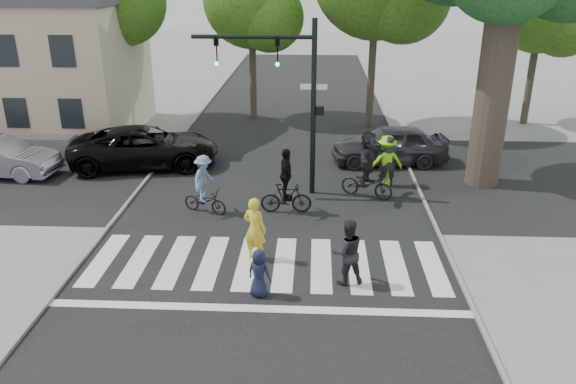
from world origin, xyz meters
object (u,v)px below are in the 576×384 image
at_px(pedestrian_woman, 255,229).
at_px(traffic_signal, 288,84).
at_px(car_grey, 389,145).
at_px(pedestrian_adult, 347,252).
at_px(pedestrian_child, 259,273).
at_px(cyclist_mid, 286,187).
at_px(car_suv, 145,147).
at_px(cyclist_right, 368,168).
at_px(cyclist_left, 204,188).

bearing_deg(pedestrian_woman, traffic_signal, -74.43).
bearing_deg(car_grey, pedestrian_adult, -17.35).
height_order(pedestrian_child, car_grey, car_grey).
relative_size(cyclist_mid, car_suv, 0.38).
height_order(pedestrian_adult, car_grey, pedestrian_adult).
xyz_separation_m(cyclist_right, car_suv, (-8.62, 2.83, -0.26)).
relative_size(pedestrian_child, car_suv, 0.21).
bearing_deg(pedestrian_woman, pedestrian_child, 122.15).
distance_m(traffic_signal, cyclist_mid, 3.48).
distance_m(pedestrian_child, car_grey, 11.10).
bearing_deg(cyclist_right, traffic_signal, 173.97).
bearing_deg(cyclist_right, pedestrian_woman, -126.19).
xyz_separation_m(pedestrian_child, car_suv, (-5.50, 9.36, 0.18)).
bearing_deg(car_grey, car_suv, -89.45).
distance_m(traffic_signal, cyclist_right, 3.96).
relative_size(cyclist_left, cyclist_right, 0.82).
relative_size(pedestrian_woman, cyclist_left, 0.93).
relative_size(car_suv, car_grey, 1.24).
distance_m(traffic_signal, car_grey, 6.07).
xyz_separation_m(pedestrian_woman, car_suv, (-5.21, 7.50, -0.11)).
relative_size(pedestrian_woman, pedestrian_adult, 1.04).
height_order(traffic_signal, pedestrian_woman, traffic_signal).
bearing_deg(cyclist_mid, cyclist_left, -176.91).
xyz_separation_m(cyclist_left, car_suv, (-3.24, 4.43, -0.04)).
relative_size(pedestrian_child, pedestrian_adult, 0.71).
height_order(traffic_signal, car_suv, traffic_signal).
bearing_deg(car_suv, cyclist_mid, -136.15).
bearing_deg(car_suv, car_grey, -95.06).
xyz_separation_m(traffic_signal, cyclist_right, (2.75, -0.29, -2.84)).
bearing_deg(pedestrian_adult, traffic_signal, -88.37).
bearing_deg(car_grey, pedestrian_child, -27.40).
bearing_deg(car_grey, cyclist_right, -22.40).
height_order(cyclist_right, car_suv, cyclist_right).
relative_size(pedestrian_woman, car_suv, 0.31).
xyz_separation_m(traffic_signal, car_suv, (-5.87, 2.54, -3.10)).
xyz_separation_m(cyclist_mid, car_grey, (3.93, 5.15, -0.10)).
xyz_separation_m(cyclist_mid, car_suv, (-5.89, 4.29, -0.09)).
relative_size(pedestrian_child, cyclist_left, 0.63).
bearing_deg(cyclist_right, pedestrian_adult, -99.56).
distance_m(cyclist_mid, cyclist_right, 3.11).
relative_size(cyclist_left, car_grey, 0.42).
bearing_deg(pedestrian_woman, cyclist_right, -102.96).
distance_m(pedestrian_child, pedestrian_adult, 2.28).
relative_size(pedestrian_adult, cyclist_mid, 0.80).
height_order(pedestrian_adult, cyclist_mid, cyclist_mid).
height_order(cyclist_mid, car_suv, cyclist_mid).
height_order(cyclist_mid, cyclist_right, cyclist_right).
bearing_deg(car_suv, traffic_signal, -123.47).
bearing_deg(cyclist_mid, cyclist_right, 27.99).
bearing_deg(pedestrian_woman, car_grey, -95.65).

